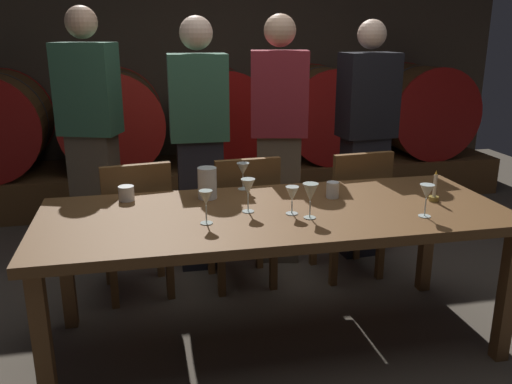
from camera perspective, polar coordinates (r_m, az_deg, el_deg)
The scene contains 25 objects.
ground_plane at distance 3.14m, azimuth 3.70°, elevation -14.21°, with size 7.97×7.97×0.00m, color brown.
back_wall at distance 5.72m, azimuth -4.57°, elevation 13.62°, with size 6.13×0.24×2.60m, color #473A2D.
barrel_shelf at distance 5.36m, azimuth -3.51°, elevation 1.30°, with size 5.52×0.90×0.36m, color brown.
wine_barrel_left at distance 5.18m, azimuth -14.83°, elevation 7.38°, with size 0.92×0.82×0.92m.
wine_barrel_center at distance 5.23m, azimuth -3.87°, elevation 7.97°, with size 0.92×0.82×0.92m.
wine_barrel_right at distance 5.47m, azimuth 7.00°, elevation 8.28°, with size 0.92×0.82×0.92m.
wine_barrel_far_right at distance 5.89m, azimuth 16.86°, elevation 8.31°, with size 0.92×0.82×0.92m.
dining_table at distance 2.73m, azimuth 2.06°, elevation -3.31°, with size 2.34×0.91×0.75m.
chair_left at distance 3.36m, azimuth -12.50°, elevation -3.23°, with size 0.45×0.45×0.88m.
chair_center at distance 3.41m, azimuth -1.31°, elevation -2.49°, with size 0.43×0.43×0.88m.
chair_right at distance 3.61m, azimuth 10.22°, elevation -1.65°, with size 0.43×0.43×0.88m.
guest_far_left at distance 3.83m, azimuth -16.99°, elevation 5.44°, with size 0.44×0.36×1.76m.
guest_center_left at distance 3.64m, azimuth -5.99°, elevation 4.99°, with size 0.39×0.25×1.70m.
guest_center_right at distance 3.74m, azimuth 2.40°, elevation 5.51°, with size 0.42×0.31×1.72m.
guest_far_right at distance 3.93m, azimuth 11.51°, elevation 5.39°, with size 0.40×0.27×1.68m.
candle_center at distance 3.00m, azimuth 18.33°, elevation -0.10°, with size 0.05×0.05×0.17m.
pitcher at distance 2.89m, azimuth -5.17°, elevation 0.95°, with size 0.10×0.10×0.17m.
wine_glass_far_left at distance 2.50m, azimuth -5.32°, elevation -0.78°, with size 0.06×0.06×0.16m.
wine_glass_left at distance 2.65m, azimuth -0.85°, elevation 0.46°, with size 0.07×0.07×0.17m.
wine_glass_center_left at distance 3.04m, azimuth -1.39°, elevation 2.35°, with size 0.07×0.07×0.15m.
wine_glass_center_right at distance 2.63m, azimuth 3.84°, elevation -0.30°, with size 0.07×0.07×0.14m.
wine_glass_right at distance 2.58m, azimuth 5.78°, elevation -0.14°, with size 0.08×0.08×0.17m.
wine_glass_far_right at distance 2.71m, azimuth 17.60°, elevation -0.07°, with size 0.07×0.07×0.16m.
cup_left at distance 2.94m, azimuth -13.55°, elevation -0.13°, with size 0.08×0.08×0.08m, color white.
cup_right at distance 2.93m, azimuth 8.10°, elevation 0.23°, with size 0.07×0.07×0.09m, color white.
Camera 1 is at (-0.75, -2.58, 1.62)m, focal length 37.83 mm.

